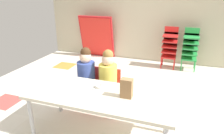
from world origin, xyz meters
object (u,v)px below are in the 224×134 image
seated_child_middle_seat (108,75)px  donut_powdered_on_plate (99,86)px  paper_plate_near_edge (99,88)px  kid_chair_green_stack (190,47)px  folded_activity_table (97,37)px  paper_bag_brown (127,88)px  seated_child_near_camera (86,72)px  craft_table (101,98)px  kid_chair_red_stack (170,45)px

seated_child_middle_seat → donut_powdered_on_plate: seated_child_middle_seat is taller
seated_child_middle_seat → paper_plate_near_edge: bearing=-83.2°
kid_chair_green_stack → donut_powdered_on_plate: kid_chair_green_stack is taller
seated_child_middle_seat → kid_chair_green_stack: seated_child_middle_seat is taller
kid_chair_green_stack → folded_activity_table: bearing=175.3°
paper_bag_brown → paper_plate_near_edge: (-0.37, 0.12, -0.11)m
seated_child_middle_seat → paper_bag_brown: bearing=-52.8°
seated_child_near_camera → seated_child_middle_seat: 0.34m
seated_child_near_camera → donut_powdered_on_plate: size_ratio=7.56×
folded_activity_table → donut_powdered_on_plate: 3.09m
paper_bag_brown → paper_plate_near_edge: bearing=162.6°
craft_table → kid_chair_green_stack: kid_chair_green_stack is taller
donut_powdered_on_plate → paper_plate_near_edge: bearing=0.0°
craft_table → kid_chair_green_stack: (0.98, 2.78, 0.00)m
seated_child_near_camera → paper_bag_brown: seated_child_near_camera is taller
seated_child_middle_seat → paper_plate_near_edge: seated_child_middle_seat is taller
seated_child_near_camera → seated_child_middle_seat: (0.34, -0.00, 0.00)m
kid_chair_green_stack → seated_child_near_camera: bearing=-123.5°
craft_table → seated_child_middle_seat: (-0.13, 0.59, 0.04)m
kid_chair_green_stack → craft_table: bearing=-109.4°
kid_chair_red_stack → paper_plate_near_edge: size_ratio=5.11×
seated_child_near_camera → seated_child_middle_seat: size_ratio=1.00×
paper_bag_brown → paper_plate_near_edge: 0.41m
kid_chair_green_stack → seated_child_middle_seat: bearing=-116.9°
folded_activity_table → paper_plate_near_edge: size_ratio=6.04×
craft_table → folded_activity_table: 3.25m
kid_chair_green_stack → paper_plate_near_edge: size_ratio=5.11×
seated_child_near_camera → kid_chair_green_stack: seated_child_near_camera is taller
kid_chair_red_stack → folded_activity_table: folded_activity_table is taller
seated_child_near_camera → kid_chair_red_stack: bearing=65.1°
seated_child_middle_seat → kid_chair_red_stack: size_ratio=1.00×
paper_bag_brown → kid_chair_green_stack: bearing=76.1°
seated_child_middle_seat → kid_chair_green_stack: size_ratio=1.00×
kid_chair_red_stack → seated_child_middle_seat: bearing=-107.1°
paper_plate_near_edge → folded_activity_table: bearing=114.0°
craft_table → kid_chair_red_stack: kid_chair_red_stack is taller
kid_chair_red_stack → donut_powdered_on_plate: (-0.62, -2.64, 0.07)m
kid_chair_red_stack → seated_child_near_camera: bearing=-114.9°
seated_child_near_camera → kid_chair_green_stack: bearing=56.5°
craft_table → kid_chair_red_stack: size_ratio=1.86×
folded_activity_table → paper_bag_brown: folded_activity_table is taller
craft_table → paper_plate_near_edge: (-0.07, 0.14, 0.05)m
kid_chair_red_stack → donut_powdered_on_plate: 2.71m
craft_table → folded_activity_table: (-1.33, 2.97, 0.02)m
kid_chair_red_stack → paper_plate_near_edge: (-0.62, -2.64, 0.05)m
craft_table → seated_child_near_camera: size_ratio=1.86×
seated_child_middle_seat → kid_chair_green_stack: (1.11, 2.19, -0.04)m
craft_table → kid_chair_green_stack: bearing=70.6°
kid_chair_green_stack → folded_activity_table: 2.32m
paper_bag_brown → donut_powdered_on_plate: paper_bag_brown is taller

